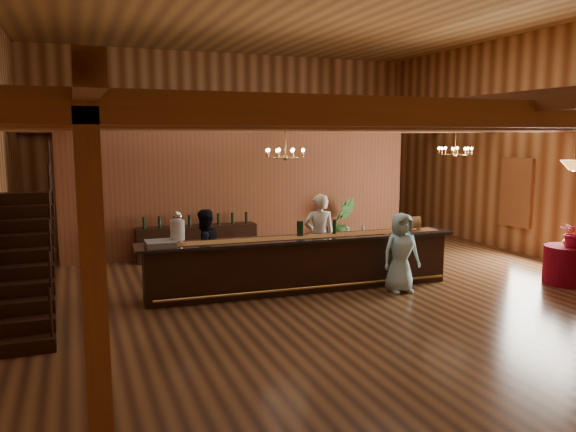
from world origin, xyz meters
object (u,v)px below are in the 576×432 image
object	(u,v)px
chandelier_right	(455,151)
pendant_lamp	(574,165)
chandelier_left	(285,153)
floor_plant	(342,223)
tasting_bar	(302,263)
beverage_dispenser	(177,229)
guest	(401,253)
backbar_shelf	(197,242)
staff_second	(204,249)
bartender	(319,237)
raffle_drum	(413,223)
round_table	(567,265)

from	to	relation	value
chandelier_right	pendant_lamp	world-z (taller)	same
chandelier_left	floor_plant	xyz separation A→B (m)	(2.63, 2.71, -1.96)
tasting_bar	chandelier_left	xyz separation A→B (m)	(-0.05, 0.74, 2.11)
beverage_dispenser	chandelier_left	world-z (taller)	chandelier_left
chandelier_right	pendant_lamp	xyz separation A→B (m)	(0.57, -2.97, -0.22)
tasting_bar	guest	size ratio (longest dim) A/B	4.10
backbar_shelf	staff_second	xyz separation A→B (m)	(-0.43, -2.71, 0.38)
backbar_shelf	staff_second	distance (m)	2.77
beverage_dispenser	backbar_shelf	bearing A→B (deg)	72.73
chandelier_right	tasting_bar	bearing A→B (deg)	-162.14
beverage_dispenser	floor_plant	world-z (taller)	beverage_dispenser
beverage_dispenser	chandelier_left	distance (m)	2.71
beverage_dispenser	bartender	distance (m)	3.10
chandelier_left	bartender	bearing A→B (deg)	-5.06
tasting_bar	guest	bearing A→B (deg)	-21.74
chandelier_right	staff_second	distance (m)	6.64
pendant_lamp	bartender	world-z (taller)	pendant_lamp
backbar_shelf	pendant_lamp	world-z (taller)	pendant_lamp
backbar_shelf	staff_second	world-z (taller)	staff_second
backbar_shelf	bartender	distance (m)	3.50
staff_second	guest	distance (m)	3.81
tasting_bar	raffle_drum	xyz separation A→B (m)	(2.39, -0.16, 0.69)
staff_second	bartender	bearing A→B (deg)	152.75
beverage_dispenser	pendant_lamp	size ratio (longest dim) A/B	0.67
backbar_shelf	chandelier_left	distance (m)	3.78
raffle_drum	round_table	world-z (taller)	raffle_drum
chandelier_left	pendant_lamp	world-z (taller)	same
tasting_bar	round_table	size ratio (longest dim) A/B	7.00
beverage_dispenser	guest	size ratio (longest dim) A/B	0.39
raffle_drum	chandelier_left	world-z (taller)	chandelier_left
raffle_drum	floor_plant	world-z (taller)	floor_plant
chandelier_right	staff_second	bearing A→B (deg)	-174.03
beverage_dispenser	round_table	world-z (taller)	beverage_dispenser
bartender	staff_second	bearing A→B (deg)	11.57
beverage_dispenser	floor_plant	size ratio (longest dim) A/B	0.44
beverage_dispenser	backbar_shelf	size ratio (longest dim) A/B	0.21
staff_second	backbar_shelf	bearing A→B (deg)	-122.86
chandelier_right	bartender	distance (m)	4.38
round_table	staff_second	world-z (taller)	staff_second
round_table	chandelier_left	size ratio (longest dim) A/B	1.12
raffle_drum	staff_second	world-z (taller)	staff_second
backbar_shelf	pendant_lamp	size ratio (longest dim) A/B	3.23
raffle_drum	chandelier_left	size ratio (longest dim) A/B	0.42
round_table	pendant_lamp	size ratio (longest dim) A/B	1.00
raffle_drum	guest	world-z (taller)	guest
round_table	floor_plant	bearing A→B (deg)	117.89
beverage_dispenser	raffle_drum	bearing A→B (deg)	-3.77
staff_second	raffle_drum	bearing A→B (deg)	142.79
beverage_dispenser	pendant_lamp	bearing A→B (deg)	-12.29
round_table	guest	world-z (taller)	guest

